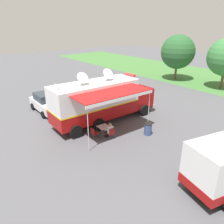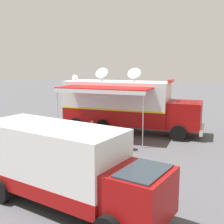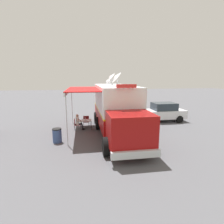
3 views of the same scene
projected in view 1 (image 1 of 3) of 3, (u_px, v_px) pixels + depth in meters
name	position (u px, v px, depth m)	size (l,w,h in m)	color
ground_plane	(96.00, 123.00, 18.47)	(100.00, 100.00, 0.00)	#515156
lot_stripe	(80.00, 115.00, 20.08)	(0.12, 4.80, 0.01)	silver
command_truck	(103.00, 100.00, 18.13)	(4.96, 9.53, 4.53)	#9E0F0F
folding_table	(104.00, 127.00, 16.23)	(0.81, 0.81, 0.73)	silver
water_bottle	(105.00, 125.00, 16.16)	(0.07, 0.07, 0.22)	silver
folding_chair_at_table	(111.00, 133.00, 15.75)	(0.49, 0.49, 0.87)	maroon
folding_chair_beside_table	(94.00, 132.00, 15.82)	(0.49, 0.49, 0.87)	maroon
seated_responder	(109.00, 130.00, 15.84)	(0.67, 0.56, 1.25)	silver
trash_bin	(148.00, 129.00, 16.44)	(0.57, 0.57, 0.91)	#384C7F
car_behind_truck	(46.00, 103.00, 20.62)	(4.20, 2.03, 1.76)	silver
tree_far_left	(178.00, 52.00, 31.23)	(4.78, 4.78, 6.38)	brown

